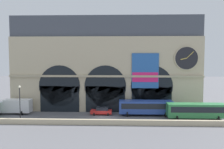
{
  "coord_description": "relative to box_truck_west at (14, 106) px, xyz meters",
  "views": [
    {
      "loc": [
        3.34,
        -45.98,
        12.14
      ],
      "look_at": [
        1.46,
        5.0,
        8.29
      ],
      "focal_mm": 37.89,
      "sensor_mm": 36.0,
      "label": 1
    }
  ],
  "objects": [
    {
      "name": "street_lamp_quayside",
      "position": [
        4.25,
        -6.66,
        2.71
      ],
      "size": [
        0.44,
        0.44,
        6.9
      ],
      "color": "black",
      "rests_on": "ground"
    },
    {
      "name": "ground_plane",
      "position": [
        19.33,
        -2.7,
        -1.7
      ],
      "size": [
        200.0,
        200.0,
        0.0
      ],
      "primitive_type": "plane",
      "color": "slate"
    },
    {
      "name": "bus_mideast",
      "position": [
        27.87,
        -0.35,
        0.08
      ],
      "size": [
        11.0,
        3.25,
        3.1
      ],
      "color": "#28479E",
      "rests_on": "ground"
    },
    {
      "name": "station_building",
      "position": [
        19.37,
        5.01,
        8.57
      ],
      "size": [
        42.27,
        5.81,
        21.14
      ],
      "color": "#BCAD8C",
      "rests_on": "ground"
    },
    {
      "name": "quay_parapet_wall",
      "position": [
        19.33,
        -7.46,
        -1.21
      ],
      "size": [
        90.0,
        0.7,
        0.98
      ],
      "primitive_type": "cube",
      "color": "#BCAD8C",
      "rests_on": "ground"
    },
    {
      "name": "car_center",
      "position": [
        18.69,
        -0.08,
        -0.9
      ],
      "size": [
        4.4,
        2.22,
        1.55
      ],
      "color": "red",
      "rests_on": "ground"
    },
    {
      "name": "box_truck_west",
      "position": [
        0.0,
        0.0,
        0.0
      ],
      "size": [
        7.5,
        2.91,
        3.12
      ],
      "color": "white",
      "rests_on": "ground"
    },
    {
      "name": "bus_east",
      "position": [
        37.23,
        -3.12,
        0.08
      ],
      "size": [
        11.0,
        3.25,
        3.1
      ],
      "color": "#2D7A42",
      "rests_on": "ground"
    }
  ]
}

